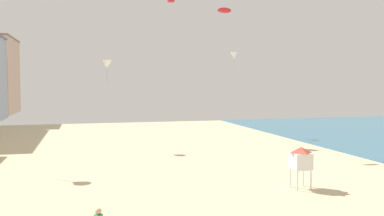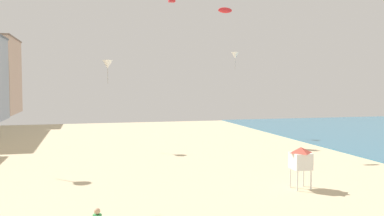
{
  "view_description": "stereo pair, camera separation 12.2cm",
  "coord_description": "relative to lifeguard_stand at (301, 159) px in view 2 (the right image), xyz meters",
  "views": [
    {
      "loc": [
        -4.33,
        -9.36,
        6.38
      ],
      "look_at": [
        2.32,
        16.1,
        4.86
      ],
      "focal_mm": 39.28,
      "sensor_mm": 36.0,
      "label": 1
    },
    {
      "loc": [
        -4.21,
        -9.39,
        6.38
      ],
      "look_at": [
        2.32,
        16.1,
        4.86
      ],
      "focal_mm": 39.28,
      "sensor_mm": 36.0,
      "label": 2
    }
  ],
  "objects": [
    {
      "name": "kite_white_delta_2",
      "position": [
        5.22,
        25.75,
        8.01
      ],
      "size": [
        0.94,
        0.94,
        2.13
      ],
      "color": "white"
    },
    {
      "name": "lifeguard_stand",
      "position": [
        0.0,
        0.0,
        0.0
      ],
      "size": [
        1.1,
        1.1,
        2.55
      ],
      "rotation": [
        0.0,
        0.0,
        -0.21
      ],
      "color": "white",
      "rests_on": "ground"
    },
    {
      "name": "kite_white_delta",
      "position": [
        -10.43,
        19.44,
        6.47
      ],
      "size": [
        1.01,
        1.01,
        2.31
      ],
      "color": "white"
    },
    {
      "name": "kite_red_parafoil",
      "position": [
        0.07,
        14.53,
        11.36
      ],
      "size": [
        1.35,
        0.38,
        0.53
      ],
      "color": "red"
    }
  ]
}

